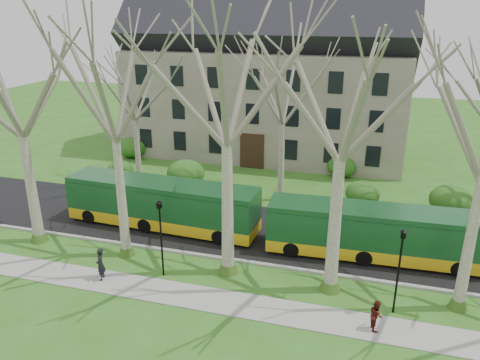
# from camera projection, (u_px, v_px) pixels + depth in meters

# --- Properties ---
(ground) EXTENTS (120.00, 120.00, 0.00)m
(ground) POSITION_uv_depth(u_px,v_px,m) (275.00, 282.00, 24.89)
(ground) COLOR #33611B
(ground) RESTS_ON ground
(sidewalk) EXTENTS (70.00, 2.00, 0.06)m
(sidewalk) POSITION_uv_depth(u_px,v_px,m) (264.00, 309.00, 22.62)
(sidewalk) COLOR gray
(sidewalk) RESTS_ON ground
(road) EXTENTS (80.00, 8.00, 0.06)m
(road) POSITION_uv_depth(u_px,v_px,m) (293.00, 236.00, 29.83)
(road) COLOR black
(road) RESTS_ON ground
(curb) EXTENTS (80.00, 0.25, 0.14)m
(curb) POSITION_uv_depth(u_px,v_px,m) (280.00, 267.00, 26.21)
(curb) COLOR #A5A39E
(curb) RESTS_ON ground
(building) EXTENTS (26.50, 12.20, 16.00)m
(building) POSITION_uv_depth(u_px,v_px,m) (268.00, 70.00, 45.29)
(building) COLOR slate
(building) RESTS_ON ground
(tree_row_verge) EXTENTS (49.00, 7.00, 14.00)m
(tree_row_verge) POSITION_uv_depth(u_px,v_px,m) (280.00, 155.00, 22.73)
(tree_row_verge) COLOR gray
(tree_row_verge) RESTS_ON ground
(tree_row_far) EXTENTS (33.00, 7.00, 12.00)m
(tree_row_far) POSITION_uv_depth(u_px,v_px,m) (291.00, 124.00, 33.07)
(tree_row_far) COLOR gray
(tree_row_far) RESTS_ON ground
(lamp_row) EXTENTS (36.22, 0.22, 4.30)m
(lamp_row) POSITION_uv_depth(u_px,v_px,m) (272.00, 248.00, 23.10)
(lamp_row) COLOR black
(lamp_row) RESTS_ON ground
(hedges) EXTENTS (30.60, 8.60, 2.00)m
(hedges) POSITION_uv_depth(u_px,v_px,m) (255.00, 173.00, 38.37)
(hedges) COLOR #295F1B
(hedges) RESTS_ON ground
(bus_lead) EXTENTS (12.99, 3.32, 3.22)m
(bus_lead) POSITION_uv_depth(u_px,v_px,m) (162.00, 203.00, 30.64)
(bus_lead) COLOR #144921
(bus_lead) RESTS_ON road
(bus_follow) EXTENTS (12.56, 3.13, 3.12)m
(bus_follow) POSITION_uv_depth(u_px,v_px,m) (377.00, 232.00, 26.82)
(bus_follow) COLOR #144921
(bus_follow) RESTS_ON road
(pedestrian_a) EXTENTS (0.60, 0.76, 1.82)m
(pedestrian_a) POSITION_uv_depth(u_px,v_px,m) (100.00, 264.00, 24.76)
(pedestrian_a) COLOR black
(pedestrian_a) RESTS_ON sidewalk
(pedestrian_b) EXTENTS (0.72, 0.83, 1.45)m
(pedestrian_b) POSITION_uv_depth(u_px,v_px,m) (376.00, 315.00, 20.95)
(pedestrian_b) COLOR #501512
(pedestrian_b) RESTS_ON sidewalk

